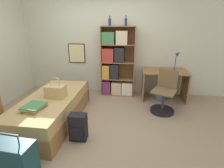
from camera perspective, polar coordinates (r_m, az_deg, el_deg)
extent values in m
plane|color=gray|center=(3.45, -6.96, -12.65)|extent=(14.00, 14.00, 0.00)
cube|color=beige|center=(4.68, -2.14, 13.00)|extent=(10.00, 0.06, 2.60)
cube|color=black|center=(4.87, -11.41, 9.80)|extent=(0.45, 0.02, 0.51)
cube|color=beige|center=(4.86, -11.45, 9.78)|extent=(0.41, 0.01, 0.47)
cube|color=olive|center=(3.62, -18.74, -9.15)|extent=(0.91, 2.01, 0.31)
cube|color=tan|center=(3.51, -19.19, -5.47)|extent=(0.88, 1.98, 0.20)
cube|color=olive|center=(4.40, -13.37, -2.02)|extent=(0.91, 0.04, 0.51)
cube|color=tan|center=(3.40, -17.89, -2.28)|extent=(0.35, 0.24, 0.22)
torus|color=tan|center=(3.34, -18.20, 0.48)|extent=(0.21, 0.02, 0.21)
cube|color=gold|center=(3.06, -23.80, -7.56)|extent=(0.23, 0.32, 0.02)
cube|color=#427A4C|center=(3.08, -23.93, -7.08)|extent=(0.30, 0.34, 0.01)
cube|color=gold|center=(3.07, -23.71, -6.86)|extent=(0.28, 0.38, 0.01)
cube|color=#99894C|center=(3.06, -24.12, -6.77)|extent=(0.32, 0.38, 0.01)
cube|color=#427A4C|center=(3.07, -24.15, -6.45)|extent=(0.33, 0.36, 0.02)
cube|color=#143842|center=(2.47, -29.70, -21.94)|extent=(0.55, 0.29, 0.59)
cylinder|color=#2D2D33|center=(2.18, -28.25, -15.98)|extent=(0.01, 0.01, 0.12)
cube|color=#2D2D33|center=(2.24, -31.50, -13.78)|extent=(0.32, 0.04, 0.02)
cube|color=olive|center=(4.54, -3.23, 7.34)|extent=(0.02, 0.35, 1.75)
cube|color=olive|center=(4.46, 7.26, 6.99)|extent=(0.02, 0.35, 1.75)
cube|color=olive|center=(4.65, 2.19, 7.64)|extent=(0.84, 0.01, 1.75)
cube|color=olive|center=(4.74, 1.85, -3.09)|extent=(0.80, 0.35, 0.02)
cube|color=olive|center=(4.59, 1.90, 1.86)|extent=(0.80, 0.35, 0.02)
cube|color=olive|center=(4.48, 1.97, 7.20)|extent=(0.80, 0.35, 0.02)
cube|color=olive|center=(4.41, 2.03, 12.76)|extent=(0.80, 0.35, 0.02)
cube|color=olive|center=(4.38, 2.10, 18.34)|extent=(0.80, 0.35, 0.02)
cube|color=#7A336B|center=(4.69, -1.66, -0.90)|extent=(0.21, 0.26, 0.35)
cube|color=beige|center=(4.66, 1.51, -1.20)|extent=(0.26, 0.26, 0.33)
cube|color=silver|center=(4.64, 4.96, -1.31)|extent=(0.28, 0.26, 0.33)
cube|color=gold|center=(4.56, -1.88, 4.13)|extent=(0.18, 0.26, 0.35)
cube|color=#232328|center=(4.53, 0.80, 4.23)|extent=(0.22, 0.26, 0.38)
cube|color=#B2382D|center=(4.46, -1.24, 9.46)|extent=(0.29, 0.26, 0.33)
cube|color=#232328|center=(4.42, 2.48, 9.54)|extent=(0.23, 0.26, 0.36)
cube|color=#427A4C|center=(4.41, -1.16, 14.79)|extent=(0.31, 0.26, 0.29)
cube|color=beige|center=(4.37, 3.24, 14.91)|extent=(0.27, 0.26, 0.32)
cylinder|color=navy|center=(4.41, -0.73, 19.52)|extent=(0.07, 0.07, 0.16)
cylinder|color=navy|center=(4.41, -0.74, 20.88)|extent=(0.03, 0.03, 0.05)
cylinder|color=#232328|center=(4.41, -0.74, 21.33)|extent=(0.03, 0.03, 0.02)
cylinder|color=navy|center=(4.39, 4.53, 19.51)|extent=(0.06, 0.06, 0.17)
cylinder|color=navy|center=(4.40, 4.57, 20.94)|extent=(0.02, 0.02, 0.05)
cylinder|color=#232328|center=(4.40, 4.59, 21.41)|extent=(0.03, 0.03, 0.02)
cube|color=olive|center=(4.41, 16.95, 4.01)|extent=(1.05, 0.66, 0.02)
cube|color=olive|center=(4.46, 10.08, -0.16)|extent=(0.03, 0.62, 0.70)
cube|color=olive|center=(4.62, 22.70, -0.72)|extent=(0.03, 0.62, 0.70)
cylinder|color=navy|center=(4.48, 19.69, 4.25)|extent=(0.12, 0.12, 0.02)
cylinder|color=navy|center=(4.44, 19.97, 6.64)|extent=(0.02, 0.02, 0.37)
cone|color=navy|center=(4.41, 20.76, 9.25)|extent=(0.15, 0.11, 0.15)
cylinder|color=black|center=(3.97, 15.98, -8.31)|extent=(0.50, 0.50, 0.06)
cylinder|color=#333338|center=(3.88, 16.25, -5.69)|extent=(0.05, 0.05, 0.46)
cube|color=brown|center=(3.78, 16.60, -2.32)|extent=(0.60, 0.60, 0.03)
cube|color=brown|center=(3.91, 17.75, 1.68)|extent=(0.39, 0.20, 0.41)
cube|color=black|center=(2.97, -10.98, -13.59)|extent=(0.27, 0.18, 0.46)
cube|color=black|center=(2.92, -11.54, -15.79)|extent=(0.19, 0.03, 0.20)
cylinder|color=slate|center=(4.52, 15.54, -3.25)|extent=(0.28, 0.28, 0.27)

